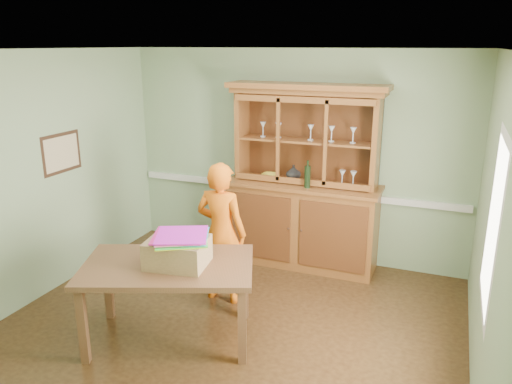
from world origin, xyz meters
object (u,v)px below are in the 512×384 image
at_px(china_hutch, 303,204).
at_px(dining_table, 168,273).
at_px(person, 221,233).
at_px(cardboard_box, 178,252).

bearing_deg(china_hutch, dining_table, -107.09).
xyz_separation_m(china_hutch, person, (-0.54, -1.25, -0.02)).
bearing_deg(cardboard_box, china_hutch, 75.28).
bearing_deg(cardboard_box, person, 88.87).
bearing_deg(dining_table, cardboard_box, -10.86).
height_order(china_hutch, person, china_hutch).
bearing_deg(china_hutch, cardboard_box, -104.72).
height_order(dining_table, person, person).
relative_size(china_hutch, dining_table, 1.27).
bearing_deg(person, cardboard_box, 90.06).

